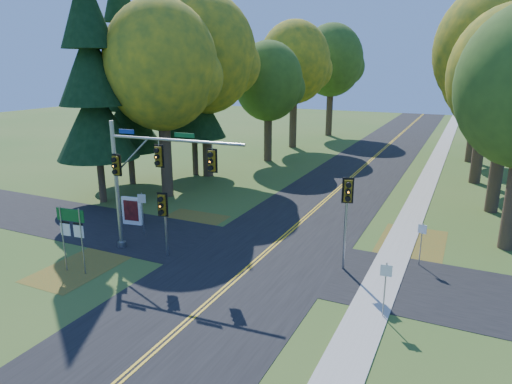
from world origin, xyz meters
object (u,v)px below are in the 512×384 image
at_px(route_sign_cluster, 71,227).
at_px(info_kiosk, 132,211).
at_px(east_signal_pole, 347,201).
at_px(traffic_mast, 145,171).

xyz_separation_m(route_sign_cluster, info_kiosk, (-2.00, 6.47, -1.41)).
relative_size(east_signal_pole, route_sign_cluster, 1.42).
height_order(route_sign_cluster, info_kiosk, route_sign_cluster).
bearing_deg(traffic_mast, east_signal_pole, 9.05).
xyz_separation_m(east_signal_pole, info_kiosk, (-13.56, 0.82, -2.63)).
distance_m(traffic_mast, east_signal_pole, 10.14).
bearing_deg(info_kiosk, route_sign_cluster, -81.38).
height_order(east_signal_pole, info_kiosk, east_signal_pole).
distance_m(traffic_mast, route_sign_cluster, 4.40).
xyz_separation_m(traffic_mast, route_sign_cluster, (-1.70, -3.46, -2.13)).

